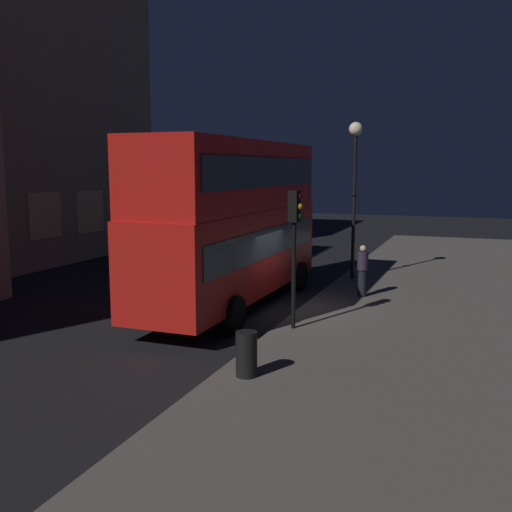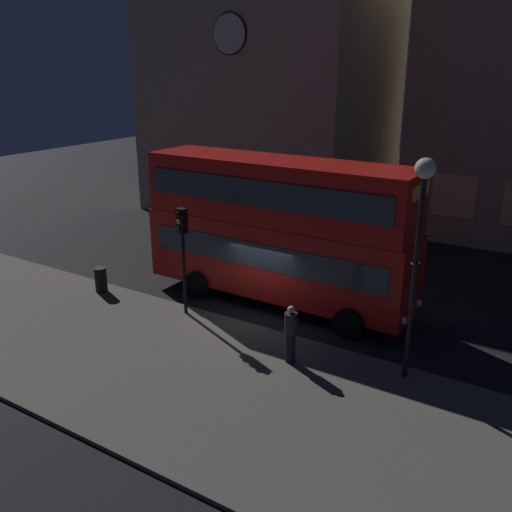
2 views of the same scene
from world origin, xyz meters
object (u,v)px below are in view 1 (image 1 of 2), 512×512
traffic_light_near_kerb (295,230)px  street_lamp (355,163)px  pedestrian (362,270)px  traffic_light_far_side (246,200)px  litter_bin (246,354)px  double_decker_bus (233,216)px

traffic_light_near_kerb → street_lamp: street_lamp is taller
street_lamp → pedestrian: (-3.16, -0.99, -3.68)m
pedestrian → traffic_light_near_kerb: bearing=-17.0°
traffic_light_far_side → litter_bin: (-14.96, -6.00, -2.38)m
pedestrian → litter_bin: 8.81m
double_decker_bus → pedestrian: double_decker_bus is taller
pedestrian → litter_bin: pedestrian is taller
traffic_light_far_side → street_lamp: street_lamp is taller
traffic_light_near_kerb → pedestrian: traffic_light_near_kerb is taller
traffic_light_near_kerb → litter_bin: traffic_light_near_kerb is taller
traffic_light_far_side → street_lamp: 6.78m
litter_bin → double_decker_bus: bearing=25.4°
traffic_light_near_kerb → litter_bin: 4.60m
pedestrian → litter_bin: (-8.76, 0.81, -0.43)m
double_decker_bus → traffic_light_far_side: 9.33m
double_decker_bus → pedestrian: bearing=-54.6°
traffic_light_near_kerb → pedestrian: size_ratio=2.14×
traffic_light_near_kerb → pedestrian: (4.76, -0.99, -1.83)m
double_decker_bus → litter_bin: (-6.15, -2.92, -2.40)m
litter_bin → pedestrian: bearing=-5.3°
traffic_light_near_kerb → traffic_light_far_side: bearing=32.4°
pedestrian → litter_bin: bearing=-10.5°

